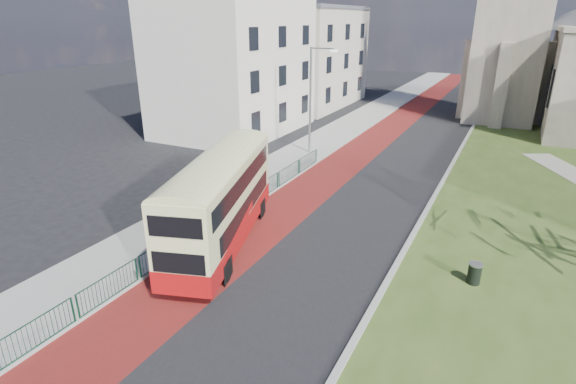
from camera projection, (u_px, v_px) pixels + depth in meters
The scene contains 12 objects.
ground at pixel (229, 274), 18.86m from camera, with size 160.00×160.00×0.00m, color black.
road_carriageway at pixel (390, 157), 34.83m from camera, with size 9.00×120.00×0.01m, color black.
bus_lane at pixel (357, 152), 35.97m from camera, with size 3.40×120.00×0.01m, color #591414.
pavement_west at pixel (314, 146), 37.56m from camera, with size 4.00×120.00×0.12m, color gray.
kerb_west at pixel (336, 149), 36.71m from camera, with size 0.25×120.00×0.13m, color #999993.
kerb_east at pixel (456, 157), 34.52m from camera, with size 0.25×80.00×0.13m, color #999993.
pedestrian_railing at pixel (225, 215), 23.23m from camera, with size 0.07×24.00×1.12m.
street_block_near at pixel (234, 60), 40.70m from camera, with size 10.30×14.30×13.00m.
street_block_far at pixel (307, 56), 54.26m from camera, with size 10.30×16.30×11.50m.
streetlamp at pixel (312, 95), 33.98m from camera, with size 2.13×0.18×8.00m.
bus at pixel (221, 197), 20.52m from camera, with size 5.30×10.39×4.24m.
litter_bin at pixel (474, 273), 18.03m from camera, with size 0.72×0.72×0.89m.
Camera 1 is at (9.63, -13.41, 10.06)m, focal length 28.00 mm.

